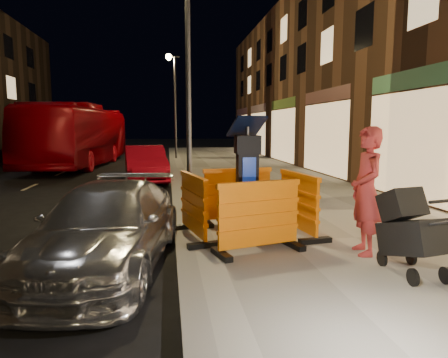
{
  "coord_description": "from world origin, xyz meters",
  "views": [
    {
      "loc": [
        -0.25,
        -6.44,
        2.1
      ],
      "look_at": [
        0.8,
        1.0,
        1.1
      ],
      "focal_mm": 32.0,
      "sensor_mm": 36.0,
      "label": 1
    }
  ],
  "objects": [
    {
      "name": "man",
      "position": [
        2.72,
        -0.84,
        1.12
      ],
      "size": [
        0.55,
        0.76,
        1.95
      ],
      "primitive_type": "imported",
      "rotation": [
        0.0,
        0.0,
        -1.7
      ],
      "color": "#A82D2C",
      "rests_on": "sidewalk"
    },
    {
      "name": "street_lamp_mid",
      "position": [
        0.25,
        3.0,
        3.15
      ],
      "size": [
        0.12,
        0.12,
        6.0
      ],
      "primitive_type": "cylinder",
      "color": "#3F3F44",
      "rests_on": "sidewalk"
    },
    {
      "name": "sidewalk",
      "position": [
        3.0,
        0.0,
        0.07
      ],
      "size": [
        6.0,
        60.0,
        0.15
      ],
      "primitive_type": "cube",
      "color": "gray",
      "rests_on": "ground"
    },
    {
      "name": "street_lamp_far",
      "position": [
        0.25,
        18.0,
        3.15
      ],
      "size": [
        0.12,
        0.12,
        6.0
      ],
      "primitive_type": "cylinder",
      "color": "#3F3F44",
      "rests_on": "sidewalk"
    },
    {
      "name": "ground_plane",
      "position": [
        0.0,
        0.0,
        0.0
      ],
      "size": [
        120.0,
        120.0,
        0.0
      ],
      "primitive_type": "plane",
      "color": "black",
      "rests_on": "ground"
    },
    {
      "name": "barrier_back",
      "position": [
        1.13,
        1.35,
        0.71
      ],
      "size": [
        1.5,
        0.78,
        1.11
      ],
      "primitive_type": "cube",
      "rotation": [
        0.0,
        0.0,
        0.13
      ],
      "color": "orange",
      "rests_on": "sidewalk"
    },
    {
      "name": "barrier_kerbside",
      "position": [
        0.18,
        0.4,
        0.71
      ],
      "size": [
        0.89,
        1.52,
        1.11
      ],
      "primitive_type": "cube",
      "rotation": [
        0.0,
        0.0,
        1.79
      ],
      "color": "orange",
      "rests_on": "sidewalk"
    },
    {
      "name": "barrier_bldgside",
      "position": [
        2.08,
        0.4,
        0.71
      ],
      "size": [
        0.8,
        1.5,
        1.11
      ],
      "primitive_type": "cube",
      "rotation": [
        0.0,
        0.0,
        1.72
      ],
      "color": "orange",
      "rests_on": "sidewalk"
    },
    {
      "name": "stroller",
      "position": [
        2.92,
        -1.74,
        0.7
      ],
      "size": [
        0.75,
        0.98,
        1.1
      ],
      "primitive_type": "cube",
      "rotation": [
        0.0,
        0.0,
        0.22
      ],
      "color": "black",
      "rests_on": "sidewalk"
    },
    {
      "name": "kerb",
      "position": [
        0.0,
        0.0,
        0.07
      ],
      "size": [
        0.3,
        60.0,
        0.15
      ],
      "primitive_type": "cube",
      "color": "slate",
      "rests_on": "ground"
    },
    {
      "name": "bus_doubledecker",
      "position": [
        -4.81,
        15.53,
        0.0
      ],
      "size": [
        3.52,
        11.63,
        3.19
      ],
      "primitive_type": "imported",
      "rotation": [
        0.0,
        0.0,
        -0.07
      ],
      "color": "#9A020C",
      "rests_on": "ground"
    },
    {
      "name": "car_red",
      "position": [
        -1.11,
        8.94,
        0.0
      ],
      "size": [
        1.92,
        4.25,
        1.35
      ],
      "primitive_type": "imported",
      "rotation": [
        0.0,
        0.0,
        0.12
      ],
      "color": "#A80A1C",
      "rests_on": "ground"
    },
    {
      "name": "car_silver",
      "position": [
        -1.17,
        -0.49,
        0.0
      ],
      "size": [
        2.33,
        4.43,
        1.23
      ],
      "primitive_type": "imported",
      "rotation": [
        0.0,
        0.0,
        -0.15
      ],
      "color": "silver",
      "rests_on": "ground"
    },
    {
      "name": "parking_kiosk",
      "position": [
        1.13,
        0.4,
        1.15
      ],
      "size": [
        0.74,
        0.74,
        2.0
      ],
      "primitive_type": "cube",
      "rotation": [
        0.0,
        0.0,
        0.19
      ],
      "color": "black",
      "rests_on": "sidewalk"
    },
    {
      "name": "barrier_front",
      "position": [
        1.13,
        -0.55,
        0.71
      ],
      "size": [
        1.54,
        0.95,
        1.11
      ],
      "primitive_type": "cube",
      "rotation": [
        0.0,
        0.0,
        0.27
      ],
      "color": "orange",
      "rests_on": "sidewalk"
    }
  ]
}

